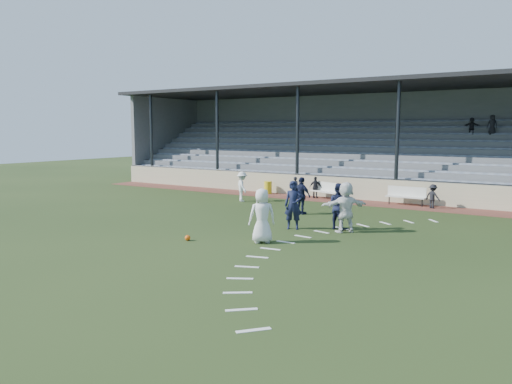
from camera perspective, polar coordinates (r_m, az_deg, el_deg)
ground at (r=18.87m, az=-4.15°, el=-4.70°), size 90.00×90.00×0.00m
cinder_track at (r=27.84m, az=9.00°, el=-0.94°), size 34.00×2.00×0.02m
retaining_wall at (r=28.73m, az=9.88°, el=0.47°), size 34.00×0.18×1.20m
bench_left at (r=28.08m, az=7.96°, el=0.32°), size 2.01×1.15×0.95m
bench_right at (r=26.74m, az=16.80°, el=-0.24°), size 2.01×0.50×0.95m
trash_bin at (r=30.33m, az=1.38°, el=0.52°), size 0.47×0.47×0.75m
football at (r=17.69m, az=-7.82°, el=-5.22°), size 0.20×0.20×0.20m
player_white_lead at (r=17.07m, az=0.69°, el=-2.72°), size 1.08×1.06×1.88m
player_navy_lead at (r=19.48m, az=4.28°, el=-1.50°), size 0.81×0.69×1.90m
player_navy_mid at (r=19.68m, az=9.40°, el=-1.61°), size 0.98×0.82×1.81m
player_white_wing at (r=27.10m, az=-1.58°, el=0.63°), size 1.19×1.13×1.62m
player_navy_wing at (r=22.98m, az=5.23°, el=-0.42°), size 1.08×0.64×1.72m
player_white_back at (r=19.13m, az=10.20°, el=-1.71°), size 1.65×1.68×1.93m
sub_left_near at (r=28.69m, az=4.53°, el=0.58°), size 0.45×0.30×1.19m
sub_left_far at (r=28.50m, az=6.82°, el=0.53°), size 0.75×0.39×1.22m
sub_right at (r=26.07m, az=19.55°, el=-0.46°), size 0.87×0.68×1.19m
grandstand at (r=32.97m, az=13.18°, el=4.02°), size 34.60×9.00×6.61m
penalty_arc at (r=16.76m, az=7.22°, el=-6.22°), size 3.89×14.63×0.01m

